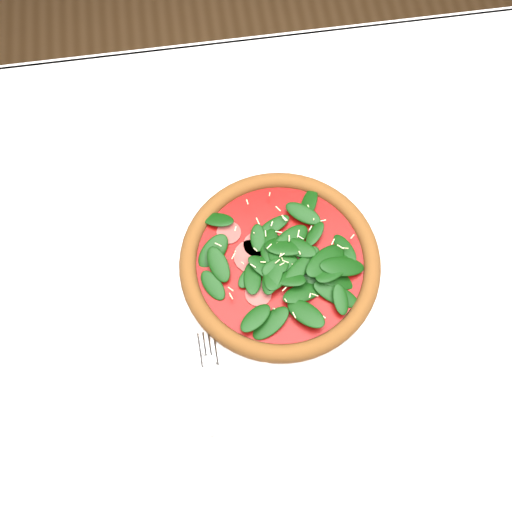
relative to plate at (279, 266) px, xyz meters
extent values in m
plane|color=brown|center=(0.05, -0.01, -0.76)|extent=(6.00, 6.00, 0.00)
cube|color=white|center=(0.05, -0.01, -0.03)|extent=(1.20, 0.80, 0.04)
cylinder|color=#49351D|center=(-0.49, 0.33, -0.40)|extent=(0.06, 0.06, 0.71)
cylinder|color=#49351D|center=(0.59, 0.33, -0.40)|extent=(0.06, 0.06, 0.71)
cube|color=white|center=(0.05, 0.39, -0.12)|extent=(1.20, 0.01, 0.22)
cylinder|color=silver|center=(0.00, 0.00, 0.00)|extent=(0.31, 0.31, 0.01)
torus|color=silver|center=(0.00, 0.00, 0.00)|extent=(0.31, 0.31, 0.01)
cylinder|color=#9C5B25|center=(0.00, 0.00, 0.01)|extent=(0.33, 0.33, 0.01)
torus|color=#B46929|center=(0.00, 0.00, 0.02)|extent=(0.33, 0.33, 0.02)
cylinder|color=#8C0505|center=(0.00, 0.00, 0.02)|extent=(0.27, 0.27, 0.00)
cylinder|color=#963F3C|center=(0.00, 0.00, 0.02)|extent=(0.24, 0.24, 0.00)
ellipsoid|color=#0D3509|center=(0.00, 0.00, 0.03)|extent=(0.26, 0.26, 0.02)
cylinder|color=beige|center=(0.00, 0.00, 0.03)|extent=(0.24, 0.24, 0.00)
cube|color=white|center=(-0.10, -0.17, 0.00)|extent=(0.15, 0.08, 0.01)
cube|color=silver|center=(-0.10, -0.17, 0.01)|extent=(0.02, 0.12, 0.00)
cube|color=silver|center=(-0.11, -0.10, 0.01)|extent=(0.02, 0.05, 0.00)
camera|label=1|loc=(-0.07, -0.26, 0.71)|focal=40.00mm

